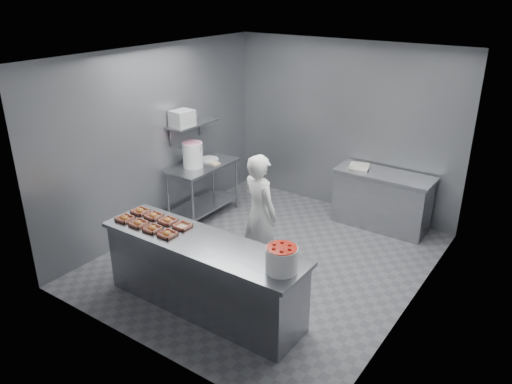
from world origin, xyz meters
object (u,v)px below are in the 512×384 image
at_px(tray_1, 138,223).
at_px(appliance, 182,118).
at_px(tray_0, 125,218).
at_px(glaze_bucket, 193,154).
at_px(back_counter, 382,200).
at_px(tray_2, 152,228).
at_px(tray_3, 167,234).
at_px(tray_4, 140,211).
at_px(tray_7, 183,226).
at_px(strawberry_tub, 282,258).
at_px(worker, 260,213).
at_px(service_counter, 203,275).
at_px(tray_5, 154,216).
at_px(prep_table, 203,182).
at_px(tray_6, 168,221).

bearing_deg(tray_1, appliance, 116.63).
bearing_deg(tray_0, glaze_bucket, 106.72).
distance_m(back_counter, tray_1, 3.85).
bearing_deg(tray_2, tray_3, 0.00).
distance_m(tray_4, tray_7, 0.72).
height_order(strawberry_tub, glaze_bucket, glaze_bucket).
distance_m(tray_2, strawberry_tub, 1.74).
height_order(back_counter, strawberry_tub, strawberry_tub).
relative_size(worker, strawberry_tub, 4.89).
xyz_separation_m(service_counter, worker, (0.01, 1.15, 0.35)).
relative_size(service_counter, tray_3, 13.88).
bearing_deg(tray_5, prep_table, 112.61).
xyz_separation_m(tray_4, tray_6, (0.48, 0.00, 0.00)).
xyz_separation_m(service_counter, tray_3, (-0.41, -0.13, 0.47)).
bearing_deg(tray_1, tray_0, 180.00).
height_order(worker, glaze_bucket, worker).
xyz_separation_m(tray_5, tray_7, (0.48, 0.00, -0.00)).
xyz_separation_m(tray_5, glaze_bucket, (-0.82, 1.67, 0.19)).
distance_m(tray_4, tray_6, 0.48).
distance_m(back_counter, tray_4, 3.75).
height_order(tray_7, glaze_bucket, glaze_bucket).
height_order(service_counter, tray_7, tray_7).
bearing_deg(worker, tray_0, 64.41).
distance_m(prep_table, back_counter, 2.87).
xyz_separation_m(tray_3, glaze_bucket, (-1.30, 1.93, 0.19)).
height_order(tray_2, tray_5, same).
bearing_deg(glaze_bucket, back_counter, 29.08).
relative_size(service_counter, tray_0, 13.88).
xyz_separation_m(tray_3, tray_5, (-0.48, 0.26, 0.00)).
distance_m(tray_3, glaze_bucket, 2.33).
bearing_deg(worker, tray_7, 83.89).
xyz_separation_m(tray_1, tray_5, (0.00, 0.26, 0.00)).
distance_m(service_counter, back_counter, 3.37).
bearing_deg(tray_7, tray_0, -160.46).
height_order(tray_1, glaze_bucket, glaze_bucket).
height_order(back_counter, tray_6, tray_6).
distance_m(worker, appliance, 2.11).
xyz_separation_m(tray_1, appliance, (-0.93, 1.85, 0.76)).
xyz_separation_m(tray_7, worker, (0.42, 1.02, -0.11)).
bearing_deg(appliance, prep_table, 59.85).
bearing_deg(tray_1, tray_4, 133.09).
bearing_deg(glaze_bucket, tray_7, -52.07).
height_order(tray_4, glaze_bucket, glaze_bucket).
bearing_deg(tray_7, tray_5, -180.00).
xyz_separation_m(tray_0, tray_5, (0.24, 0.26, 0.00)).
height_order(tray_5, tray_7, tray_5).
relative_size(tray_4, worker, 0.12).
relative_size(tray_0, tray_3, 1.00).
height_order(service_counter, tray_2, tray_2).
height_order(service_counter, tray_6, tray_6).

